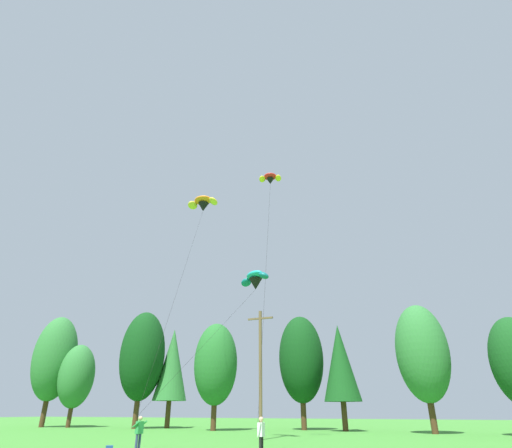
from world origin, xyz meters
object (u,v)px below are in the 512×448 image
(parafoil_kite_high_teal, at_px, (255,280))
(parafoil_kite_far_orange, at_px, (203,203))
(kite_flyer_near, at_px, (139,430))
(parafoil_kite_mid_red_yellow, at_px, (270,179))
(kite_flyer_mid, at_px, (261,433))
(utility_pole, at_px, (260,368))

(parafoil_kite_high_teal, distance_m, parafoil_kite_far_orange, 15.68)
(kite_flyer_near, xyz_separation_m, parafoil_kite_mid_red_yellow, (4.18, 9.24, 19.61))
(kite_flyer_mid, distance_m, parafoil_kite_mid_red_yellow, 21.79)
(kite_flyer_near, distance_m, parafoil_kite_far_orange, 28.95)
(parafoil_kite_mid_red_yellow, bearing_deg, utility_pole, 131.39)
(kite_flyer_mid, relative_size, parafoil_kite_mid_red_yellow, 0.08)
(utility_pole, xyz_separation_m, parafoil_kite_high_teal, (-0.30, -0.40, 7.12))
(kite_flyer_mid, distance_m, parafoil_kite_far_orange, 31.26)
(utility_pole, bearing_deg, kite_flyer_near, -101.35)
(utility_pole, distance_m, parafoil_kite_high_teal, 7.14)
(kite_flyer_mid, bearing_deg, parafoil_kite_mid_red_yellow, 106.78)
(kite_flyer_near, relative_size, parafoil_kite_mid_red_yellow, 0.08)
(utility_pole, bearing_deg, parafoil_kite_far_orange, 151.51)
(kite_flyer_mid, bearing_deg, utility_pole, 112.41)
(kite_flyer_near, bearing_deg, parafoil_kite_far_orange, 112.85)
(kite_flyer_near, height_order, kite_flyer_mid, same)
(kite_flyer_near, xyz_separation_m, parafoil_kite_high_teal, (1.98, 10.99, 11.12))
(utility_pole, height_order, parafoil_kite_far_orange, parafoil_kite_far_orange)
(parafoil_kite_high_teal, height_order, parafoil_kite_mid_red_yellow, parafoil_kite_mid_red_yellow)
(parafoil_kite_mid_red_yellow, xyz_separation_m, parafoil_kite_far_orange, (-11.08, 7.13, 3.25))
(utility_pole, xyz_separation_m, kite_flyer_mid, (4.63, -11.24, -4.01))
(kite_flyer_mid, height_order, parafoil_kite_mid_red_yellow, parafoil_kite_mid_red_yellow)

